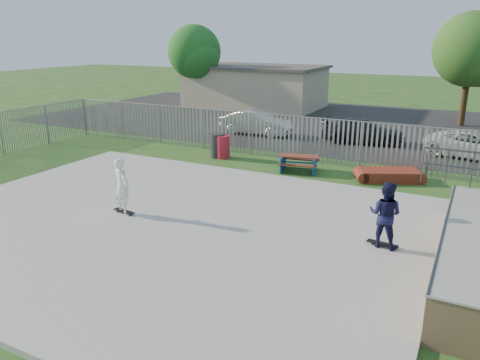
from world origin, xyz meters
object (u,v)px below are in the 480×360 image
at_px(funbox, 389,175).
at_px(tree_mid, 471,50).
at_px(picnic_table, 299,163).
at_px(trash_bin_grey, 217,146).
at_px(car_dark, 363,131).
at_px(car_silver, 256,123).
at_px(trash_bin_red, 223,147).
at_px(skater_white, 122,186).
at_px(tree_left, 194,52).
at_px(car_white, 477,145).
at_px(skater_navy, 385,215).

relative_size(funbox, tree_mid, 0.35).
height_order(picnic_table, trash_bin_grey, trash_bin_grey).
bearing_deg(tree_mid, car_dark, -119.37).
bearing_deg(car_silver, trash_bin_red, -173.23).
bearing_deg(skater_white, tree_left, -43.98).
bearing_deg(car_silver, skater_white, -174.97).
distance_m(trash_bin_grey, car_dark, 8.06).
relative_size(funbox, car_silver, 0.60).
xyz_separation_m(trash_bin_red, tree_left, (-9.66, 12.88, 3.67)).
height_order(car_dark, tree_left, tree_left).
distance_m(picnic_table, trash_bin_red, 3.91).
xyz_separation_m(trash_bin_red, car_silver, (-0.90, 5.47, 0.16)).
xyz_separation_m(car_silver, tree_mid, (10.21, 8.30, 3.92)).
distance_m(car_dark, tree_left, 16.54).
xyz_separation_m(trash_bin_red, trash_bin_grey, (-0.30, 0.01, 0.02)).
bearing_deg(car_white, skater_white, 156.68).
bearing_deg(skater_white, skater_navy, -151.51).
bearing_deg(trash_bin_red, car_silver, 99.33).
height_order(picnic_table, trash_bin_red, trash_bin_red).
bearing_deg(trash_bin_red, tree_left, 126.88).
relative_size(tree_left, skater_navy, 3.55).
height_order(trash_bin_grey, tree_mid, tree_mid).
height_order(funbox, skater_white, skater_white).
distance_m(car_silver, tree_mid, 13.73).
distance_m(picnic_table, tree_mid, 15.82).
xyz_separation_m(picnic_table, tree_mid, (5.44, 14.24, 4.26)).
relative_size(funbox, trash_bin_red, 2.29).
xyz_separation_m(picnic_table, car_white, (6.47, 5.69, 0.29)).
relative_size(trash_bin_red, car_silver, 0.26).
height_order(trash_bin_red, skater_navy, skater_navy).
xyz_separation_m(tree_mid, skater_white, (-8.44, -21.62, -3.57)).
relative_size(funbox, car_white, 0.54).
xyz_separation_m(tree_mid, skater_navy, (-0.84, -20.36, -3.57)).
bearing_deg(car_dark, skater_white, 151.97).
xyz_separation_m(car_silver, car_dark, (5.89, 0.62, -0.04)).
relative_size(trash_bin_grey, tree_mid, 0.16).
bearing_deg(skater_white, car_silver, -63.34).
xyz_separation_m(picnic_table, skater_white, (-3.00, -7.38, 0.68)).
distance_m(tree_mid, skater_navy, 20.69).
bearing_deg(trash_bin_grey, skater_navy, -36.95).
relative_size(funbox, trash_bin_grey, 2.18).
height_order(car_silver, car_white, car_silver).
height_order(funbox, tree_left, tree_left).
relative_size(car_silver, tree_left, 0.64).
bearing_deg(trash_bin_grey, car_white, 26.11).
distance_m(picnic_table, car_white, 8.63).
relative_size(trash_bin_grey, skater_navy, 0.63).
height_order(picnic_table, skater_navy, skater_navy).
height_order(car_dark, tree_mid, tree_mid).
height_order(trash_bin_red, tree_mid, tree_mid).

